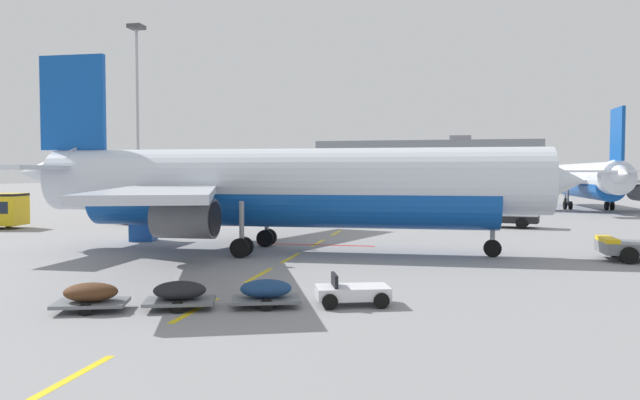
{
  "coord_description": "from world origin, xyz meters",
  "views": [
    {
      "loc": [
        26.48,
        -17.23,
        4.76
      ],
      "look_at": [
        17.93,
        24.12,
        2.87
      ],
      "focal_mm": 34.31,
      "sensor_mm": 36.0,
      "label": 1
    }
  ],
  "objects_px": {
    "airliner_mid_left": "(286,182)",
    "apron_light_mast_near": "(137,95)",
    "airliner_foreground": "(278,186)",
    "baggage_train": "(224,293)",
    "airliner_far_center": "(586,180)",
    "ground_power_truck": "(494,208)",
    "uld_cargo_container": "(143,229)",
    "fuel_service_truck": "(151,205)"
  },
  "relations": [
    {
      "from": "baggage_train",
      "to": "uld_cargo_container",
      "type": "bearing_deg",
      "value": 124.6
    },
    {
      "from": "ground_power_truck",
      "to": "airliner_foreground",
      "type": "bearing_deg",
      "value": -124.63
    },
    {
      "from": "uld_cargo_container",
      "to": "ground_power_truck",
      "type": "bearing_deg",
      "value": 33.51
    },
    {
      "from": "fuel_service_truck",
      "to": "airliner_mid_left",
      "type": "bearing_deg",
      "value": 91.73
    },
    {
      "from": "airliner_foreground",
      "to": "airliner_far_center",
      "type": "distance_m",
      "value": 57.05
    },
    {
      "from": "baggage_train",
      "to": "apron_light_mast_near",
      "type": "height_order",
      "value": "apron_light_mast_near"
    },
    {
      "from": "airliner_far_center",
      "to": "uld_cargo_container",
      "type": "xyz_separation_m",
      "value": [
        -38.62,
        -45.96,
        -3.04
      ]
    },
    {
      "from": "uld_cargo_container",
      "to": "apron_light_mast_near",
      "type": "bearing_deg",
      "value": 118.72
    },
    {
      "from": "airliner_far_center",
      "to": "baggage_train",
      "type": "distance_m",
      "value": 69.85
    },
    {
      "from": "fuel_service_truck",
      "to": "uld_cargo_container",
      "type": "xyz_separation_m",
      "value": [
        7.15,
        -15.07,
        -0.85
      ]
    },
    {
      "from": "airliner_foreground",
      "to": "ground_power_truck",
      "type": "xyz_separation_m",
      "value": [
        14.01,
        20.29,
        -2.3
      ]
    },
    {
      "from": "airliner_far_center",
      "to": "uld_cargo_container",
      "type": "distance_m",
      "value": 60.11
    },
    {
      "from": "airliner_mid_left",
      "to": "fuel_service_truck",
      "type": "xyz_separation_m",
      "value": [
        1.73,
        -57.45,
        -1.35
      ]
    },
    {
      "from": "fuel_service_truck",
      "to": "apron_light_mast_near",
      "type": "height_order",
      "value": "apron_light_mast_near"
    },
    {
      "from": "fuel_service_truck",
      "to": "airliner_far_center",
      "type": "bearing_deg",
      "value": 34.02
    },
    {
      "from": "baggage_train",
      "to": "fuel_service_truck",
      "type": "bearing_deg",
      "value": 120.73
    },
    {
      "from": "airliner_mid_left",
      "to": "baggage_train",
      "type": "bearing_deg",
      "value": -76.5
    },
    {
      "from": "baggage_train",
      "to": "ground_power_truck",
      "type": "bearing_deg",
      "value": 71.66
    },
    {
      "from": "uld_cargo_container",
      "to": "apron_light_mast_near",
      "type": "xyz_separation_m",
      "value": [
        -17.63,
        32.17,
        13.83
      ]
    },
    {
      "from": "ground_power_truck",
      "to": "baggage_train",
      "type": "distance_m",
      "value": 37.33
    },
    {
      "from": "ground_power_truck",
      "to": "uld_cargo_container",
      "type": "xyz_separation_m",
      "value": [
        -24.83,
        -16.44,
        -0.85
      ]
    },
    {
      "from": "airliner_far_center",
      "to": "uld_cargo_container",
      "type": "bearing_deg",
      "value": -130.04
    },
    {
      "from": "airliner_mid_left",
      "to": "apron_light_mast_near",
      "type": "xyz_separation_m",
      "value": [
        -8.75,
        -40.35,
        11.63
      ]
    },
    {
      "from": "airliner_foreground",
      "to": "airliner_mid_left",
      "type": "distance_m",
      "value": 78.88
    },
    {
      "from": "airliner_mid_left",
      "to": "uld_cargo_container",
      "type": "distance_m",
      "value": 73.1
    },
    {
      "from": "baggage_train",
      "to": "uld_cargo_container",
      "type": "xyz_separation_m",
      "value": [
        -13.09,
        18.97,
        0.27
      ]
    },
    {
      "from": "airliner_foreground",
      "to": "apron_light_mast_near",
      "type": "height_order",
      "value": "apron_light_mast_near"
    },
    {
      "from": "airliner_far_center",
      "to": "ground_power_truck",
      "type": "xyz_separation_m",
      "value": [
        -13.79,
        -29.52,
        -2.19
      ]
    },
    {
      "from": "airliner_mid_left",
      "to": "apron_light_mast_near",
      "type": "relative_size",
      "value": 1.03
    },
    {
      "from": "baggage_train",
      "to": "apron_light_mast_near",
      "type": "relative_size",
      "value": 0.49
    },
    {
      "from": "ground_power_truck",
      "to": "uld_cargo_container",
      "type": "relative_size",
      "value": 3.92
    },
    {
      "from": "airliner_foreground",
      "to": "baggage_train",
      "type": "xyz_separation_m",
      "value": [
        2.28,
        -15.12,
        -3.42
      ]
    },
    {
      "from": "airliner_foreground",
      "to": "airliner_far_center",
      "type": "bearing_deg",
      "value": 60.83
    },
    {
      "from": "airliner_foreground",
      "to": "airliner_far_center",
      "type": "xyz_separation_m",
      "value": [
        27.81,
        49.82,
        -0.11
      ]
    },
    {
      "from": "airliner_mid_left",
      "to": "baggage_train",
      "type": "distance_m",
      "value": 94.13
    },
    {
      "from": "airliner_foreground",
      "to": "baggage_train",
      "type": "distance_m",
      "value": 15.67
    },
    {
      "from": "apron_light_mast_near",
      "to": "airliner_foreground",
      "type": "bearing_deg",
      "value": -51.71
    },
    {
      "from": "airliner_foreground",
      "to": "uld_cargo_container",
      "type": "height_order",
      "value": "airliner_foreground"
    },
    {
      "from": "fuel_service_truck",
      "to": "baggage_train",
      "type": "distance_m",
      "value": 39.62
    },
    {
      "from": "uld_cargo_container",
      "to": "airliner_mid_left",
      "type": "bearing_deg",
      "value": 96.98
    },
    {
      "from": "airliner_far_center",
      "to": "apron_light_mast_near",
      "type": "bearing_deg",
      "value": -166.22
    },
    {
      "from": "airliner_mid_left",
      "to": "baggage_train",
      "type": "height_order",
      "value": "airliner_mid_left"
    }
  ]
}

